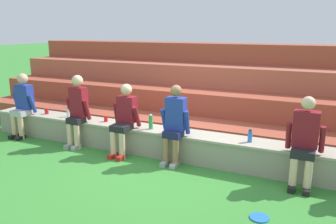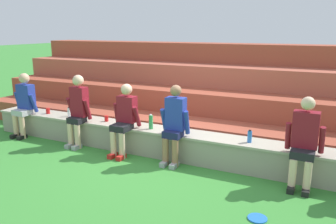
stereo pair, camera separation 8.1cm
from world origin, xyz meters
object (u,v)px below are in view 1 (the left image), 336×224
at_px(water_bottle_near_right, 21,105).
at_px(plastic_cup_left_end, 47,111).
at_px(person_far_right, 305,140).
at_px(plastic_cup_middle, 106,119).
at_px(water_bottle_mid_right, 151,122).
at_px(person_right_of_center, 174,123).
at_px(water_bottle_near_left, 250,136).
at_px(person_left_of_center, 77,109).
at_px(person_center, 124,118).
at_px(frisbee, 259,218).
at_px(water_bottle_mid_left, 68,112).
at_px(person_far_left, 22,103).

bearing_deg(water_bottle_near_right, plastic_cup_left_end, -0.51).
bearing_deg(person_far_right, plastic_cup_middle, 175.34).
bearing_deg(water_bottle_mid_right, person_right_of_center, -20.15).
xyz_separation_m(person_right_of_center, water_bottle_near_right, (-3.94, 0.26, -0.11)).
bearing_deg(water_bottle_near_left, person_left_of_center, -176.15).
distance_m(person_far_right, water_bottle_mid_right, 2.69).
xyz_separation_m(water_bottle_mid_right, plastic_cup_middle, (-1.06, 0.08, -0.08)).
xyz_separation_m(person_center, water_bottle_near_right, (-2.91, 0.25, -0.08)).
distance_m(person_left_of_center, plastic_cup_middle, 0.59).
bearing_deg(person_center, frisbee, -24.11).
relative_size(person_left_of_center, person_right_of_center, 1.03).
distance_m(person_center, person_right_of_center, 1.03).
height_order(water_bottle_mid_right, water_bottle_mid_left, water_bottle_mid_right).
distance_m(water_bottle_near_left, water_bottle_mid_left, 3.85).
bearing_deg(water_bottle_mid_left, plastic_cup_left_end, -178.75).
bearing_deg(water_bottle_near_left, water_bottle_mid_right, -179.24).
xyz_separation_m(person_far_left, water_bottle_near_left, (4.87, 0.22, -0.15)).
bearing_deg(person_center, person_left_of_center, -179.93).
height_order(person_right_of_center, frisbee, person_right_of_center).
distance_m(person_far_left, water_bottle_near_right, 0.43).
relative_size(water_bottle_mid_right, plastic_cup_middle, 2.44).
bearing_deg(person_right_of_center, plastic_cup_middle, 170.02).
relative_size(person_center, frisbee, 5.45).
height_order(person_center, person_far_right, person_far_right).
relative_size(person_far_left, person_right_of_center, 1.00).
bearing_deg(water_bottle_mid_left, person_center, -9.45).
height_order(person_left_of_center, plastic_cup_middle, person_left_of_center).
bearing_deg(plastic_cup_middle, water_bottle_near_left, -1.04).
relative_size(person_far_left, person_center, 1.04).
relative_size(person_far_right, water_bottle_mid_left, 6.71).
bearing_deg(person_right_of_center, water_bottle_mid_left, 174.04).
height_order(person_far_left, person_center, person_far_left).
distance_m(person_center, water_bottle_mid_left, 1.59).
xyz_separation_m(person_center, plastic_cup_middle, (-0.61, 0.28, -0.15)).
bearing_deg(person_far_right, person_left_of_center, 179.66).
height_order(water_bottle_mid_left, plastic_cup_middle, water_bottle_mid_left).
height_order(person_left_of_center, water_bottle_mid_left, person_left_of_center).
height_order(person_far_left, plastic_cup_left_end, person_far_left).
distance_m(person_left_of_center, person_center, 1.09).
relative_size(water_bottle_mid_left, plastic_cup_left_end, 1.67).
bearing_deg(person_right_of_center, frisbee, -35.36).
height_order(plastic_cup_left_end, frisbee, plastic_cup_left_end).
xyz_separation_m(person_far_left, person_left_of_center, (1.50, -0.01, 0.02)).
height_order(person_right_of_center, water_bottle_near_left, person_right_of_center).
bearing_deg(frisbee, plastic_cup_middle, 155.82).
relative_size(person_right_of_center, water_bottle_near_right, 5.20).
bearing_deg(plastic_cup_left_end, plastic_cup_middle, 1.15).
distance_m(water_bottle_mid_right, plastic_cup_left_end, 2.60).
xyz_separation_m(person_left_of_center, water_bottle_near_right, (-1.83, 0.26, -0.14)).
relative_size(person_far_right, water_bottle_near_left, 6.39).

